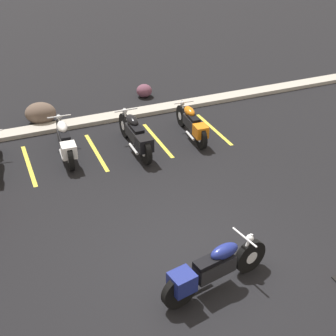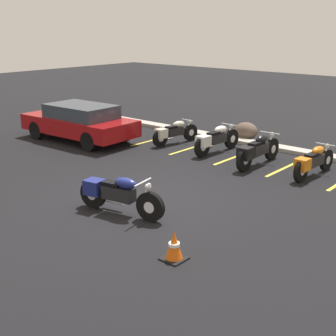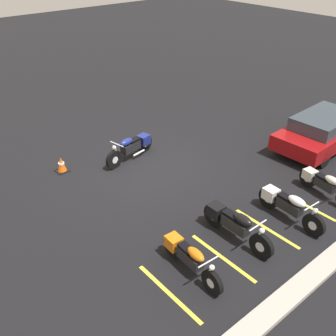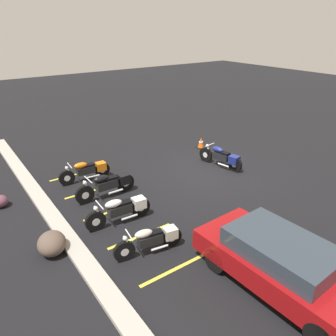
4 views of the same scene
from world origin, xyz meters
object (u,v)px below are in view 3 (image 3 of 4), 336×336
at_px(parked_bike_2, 234,224).
at_px(motorcycle_navy_featured, 132,147).
at_px(parked_bike_0, 324,184).
at_px(parked_bike_1, 288,205).
at_px(traffic_cone, 61,165).
at_px(car_red, 324,129).
at_px(parked_bike_3, 189,257).

bearing_deg(parked_bike_2, motorcycle_navy_featured, 174.44).
height_order(parked_bike_0, parked_bike_1, parked_bike_1).
bearing_deg(parked_bike_0, motorcycle_navy_featured, -142.01).
relative_size(parked_bike_2, traffic_cone, 4.27).
bearing_deg(parked_bike_1, car_red, 113.67).
xyz_separation_m(motorcycle_navy_featured, parked_bike_1, (-1.28, 5.49, -0.00)).
height_order(parked_bike_2, parked_bike_3, parked_bike_2).
bearing_deg(parked_bike_3, motorcycle_navy_featured, 161.20).
height_order(motorcycle_navy_featured, parked_bike_0, motorcycle_navy_featured).
height_order(parked_bike_3, traffic_cone, parked_bike_3).
bearing_deg(parked_bike_0, parked_bike_2, -87.97).
xyz_separation_m(parked_bike_1, car_red, (-4.60, -1.72, 0.23)).
bearing_deg(parked_bike_2, parked_bike_0, 82.55).
bearing_deg(car_red, parked_bike_1, -161.70).
relative_size(parked_bike_1, car_red, 0.49).
height_order(parked_bike_2, traffic_cone, parked_bike_2).
bearing_deg(car_red, parked_bike_2, -170.46).
height_order(parked_bike_0, parked_bike_3, parked_bike_3).
bearing_deg(parked_bike_1, parked_bike_0, 91.90).
xyz_separation_m(parked_bike_1, parked_bike_3, (3.40, -0.30, -0.02)).
bearing_deg(parked_bike_2, traffic_cone, -163.03).
xyz_separation_m(motorcycle_navy_featured, traffic_cone, (2.30, -0.80, -0.21)).
relative_size(parked_bike_0, car_red, 0.45).
distance_m(motorcycle_navy_featured, parked_bike_2, 5.11).
relative_size(parked_bike_2, car_red, 0.51).
bearing_deg(motorcycle_navy_featured, traffic_cone, -29.55).
relative_size(parked_bike_0, parked_bike_1, 0.91).
height_order(parked_bike_1, car_red, car_red).
bearing_deg(motorcycle_navy_featured, parked_bike_3, 57.39).
relative_size(parked_bike_0, traffic_cone, 3.73).
distance_m(parked_bike_0, traffic_cone, 8.28).
height_order(motorcycle_navy_featured, parked_bike_3, motorcycle_navy_featured).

